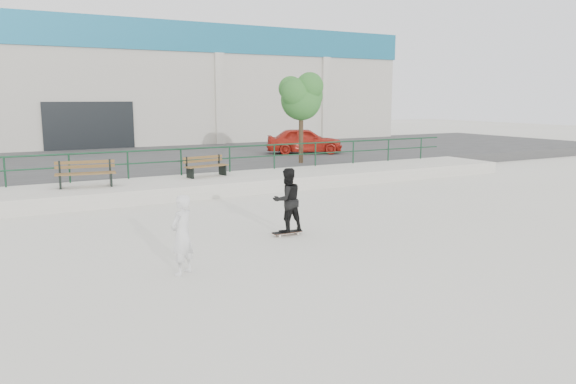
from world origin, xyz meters
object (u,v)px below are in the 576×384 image
red_car (304,140)px  standing_skater (287,200)px  seated_skater (182,235)px  bench_right (206,166)px  skateboard (287,232)px  tree (302,95)px  bench_left (86,174)px

red_car → standing_skater: (-8.55, -13.52, -0.28)m
standing_skater → seated_skater: 3.76m
bench_right → standing_skater: size_ratio=1.08×
skateboard → bench_right: bearing=84.5°
tree → standing_skater: tree is taller
bench_left → tree: bearing=22.7°
tree → red_car: 4.97m
skateboard → bench_left: bearing=116.4°
bench_left → red_car: red_car is taller
skateboard → seated_skater: size_ratio=0.49×
red_car → standing_skater: size_ratio=2.49×
red_car → standing_skater: 16.00m
bench_left → bench_right: size_ratio=1.12×
standing_skater → bench_right: bearing=-96.7°
tree → standing_skater: size_ratio=2.51×
tree → seated_skater: size_ratio=2.55×
bench_left → tree: 10.41m
bench_left → tree: (9.77, 2.53, 2.59)m
skateboard → standing_skater: (0.00, 0.00, 0.83)m
tree → skateboard: tree is taller
tree → seated_skater: 15.23m
bench_right → red_car: red_car is taller
bench_left → skateboard: size_ratio=2.50×
tree → skateboard: (-6.19, -9.82, -3.44)m
seated_skater → skateboard: bearing=174.0°
skateboard → standing_skater: 0.83m
skateboard → tree: bearing=58.1°
seated_skater → bench_right: bearing=-147.5°
bench_left → red_car: 13.63m
bench_right → standing_skater: bearing=-106.1°
bench_right → skateboard: (-0.78, -7.67, -0.81)m
standing_skater → skateboard: bearing=-0.9°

